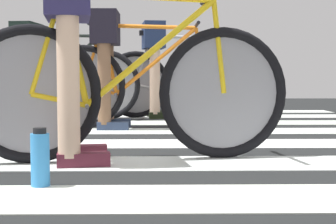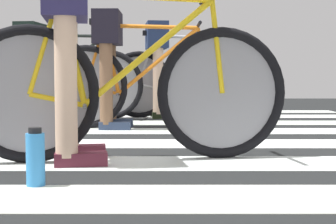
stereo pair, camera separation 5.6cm
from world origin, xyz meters
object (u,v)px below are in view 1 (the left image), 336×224
object	(u,v)px
bicycle_1_of_4	(130,88)
bicycle_2_of_4	(143,84)
cyclist_2_of_4	(106,53)
cyclist_1_of_4	(69,35)
bicycle_3_of_4	(57,82)
cyclist_4_of_4	(154,56)
bicycle_4_of_4	(182,82)
water_bottle	(40,159)
cyclist_3_of_4	(28,57)

from	to	relation	value
bicycle_1_of_4	bicycle_2_of_4	xyz separation A→B (m)	(0.02, 1.67, 0.00)
bicycle_2_of_4	cyclist_2_of_4	xyz separation A→B (m)	(-0.31, -0.00, 0.26)
cyclist_1_of_4	bicycle_3_of_4	world-z (taller)	cyclist_1_of_4
cyclist_2_of_4	cyclist_4_of_4	bearing A→B (deg)	71.09
cyclist_2_of_4	cyclist_4_of_4	distance (m)	1.21
bicycle_1_of_4	cyclist_1_of_4	size ratio (longest dim) A/B	1.69
cyclist_1_of_4	bicycle_4_of_4	bearing A→B (deg)	67.21
bicycle_2_of_4	bicycle_4_of_4	world-z (taller)	same
bicycle_4_of_4	water_bottle	world-z (taller)	bicycle_4_of_4
bicycle_3_of_4	cyclist_3_of_4	xyz separation A→B (m)	(-0.31, 0.04, 0.26)
bicycle_1_of_4	bicycle_3_of_4	size ratio (longest dim) A/B	1.00
bicycle_3_of_4	cyclist_3_of_4	bearing A→B (deg)	-180.00
bicycle_2_of_4	cyclist_3_of_4	xyz separation A→B (m)	(-1.23, 0.99, 0.26)
bicycle_2_of_4	cyclist_2_of_4	world-z (taller)	cyclist_2_of_4
bicycle_1_of_4	bicycle_4_of_4	size ratio (longest dim) A/B	1.00
bicycle_3_of_4	cyclist_4_of_4	size ratio (longest dim) A/B	1.69
cyclist_2_of_4	cyclist_3_of_4	distance (m)	1.35
cyclist_4_of_4	water_bottle	world-z (taller)	cyclist_4_of_4
cyclist_2_of_4	bicycle_3_of_4	distance (m)	1.16
cyclist_2_of_4	cyclist_4_of_4	xyz separation A→B (m)	(0.39, 1.14, 0.02)
bicycle_2_of_4	water_bottle	distance (m)	2.35
bicycle_4_of_4	cyclist_4_of_4	bearing A→B (deg)	-180.00
bicycle_1_of_4	cyclist_1_of_4	distance (m)	0.42
cyclist_3_of_4	bicycle_4_of_4	xyz separation A→B (m)	(1.62, 0.19, -0.26)
cyclist_3_of_4	water_bottle	distance (m)	3.46
bicycle_3_of_4	bicycle_4_of_4	size ratio (longest dim) A/B	1.00
bicycle_4_of_4	cyclist_1_of_4	bearing A→B (deg)	-110.34
bicycle_2_of_4	cyclist_2_of_4	bearing A→B (deg)	180.00
bicycle_2_of_4	water_bottle	bearing A→B (deg)	-98.48
bicycle_2_of_4	cyclist_2_of_4	distance (m)	0.40
bicycle_1_of_4	water_bottle	xyz separation A→B (m)	(-0.33, -0.64, -0.27)
cyclist_3_of_4	bicycle_1_of_4	bearing A→B (deg)	-58.95
cyclist_1_of_4	cyclist_2_of_4	size ratio (longest dim) A/B	1.03
cyclist_3_of_4	cyclist_4_of_4	size ratio (longest dim) A/B	0.98
cyclist_3_of_4	cyclist_4_of_4	bearing A→B (deg)	13.23
cyclist_2_of_4	bicycle_2_of_4	bearing A→B (deg)	-0.00
bicycle_1_of_4	cyclist_2_of_4	distance (m)	1.72
bicycle_4_of_4	cyclist_2_of_4	bearing A→B (deg)	-127.24
cyclist_2_of_4	bicycle_1_of_4	bearing A→B (deg)	-80.03
water_bottle	bicycle_2_of_4	bearing A→B (deg)	81.54
cyclist_3_of_4	bicycle_4_of_4	bearing A→B (deg)	13.21
cyclist_1_of_4	cyclist_4_of_4	world-z (taller)	same
cyclist_1_of_4	cyclist_4_of_4	distance (m)	2.89
bicycle_1_of_4	cyclist_2_of_4	bearing A→B (deg)	90.99
cyclist_3_of_4	cyclist_4_of_4	distance (m)	1.32
cyclist_1_of_4	bicycle_3_of_4	bearing A→B (deg)	93.60
cyclist_4_of_4	bicycle_3_of_4	bearing A→B (deg)	-175.89
cyclist_2_of_4	cyclist_3_of_4	world-z (taller)	cyclist_3_of_4
bicycle_1_of_4	cyclist_2_of_4	world-z (taller)	cyclist_2_of_4
bicycle_3_of_4	bicycle_1_of_4	bearing A→B (deg)	-64.44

